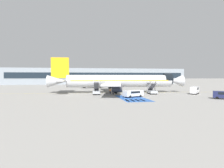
{
  "coord_description": "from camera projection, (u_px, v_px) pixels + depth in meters",
  "views": [
    {
      "loc": [
        -13.41,
        -57.05,
        5.62
      ],
      "look_at": [
        -3.38,
        -1.67,
        3.03
      ],
      "focal_mm": 28.0,
      "sensor_mm": 36.0,
      "label": 1
    }
  ],
  "objects": [
    {
      "name": "ground_plane",
      "position": [
        121.0,
        93.0,
        58.73
      ],
      "size": [
        600.0,
        600.0,
        0.0
      ],
      "primitive_type": "plane",
      "color": "gray"
    },
    {
      "name": "apron_leadline_yellow",
      "position": [
        120.0,
        93.0,
        58.62
      ],
      "size": [
        78.46,
        7.11,
        0.01
      ],
      "primitive_type": "cube",
      "rotation": [
        0.0,
        0.0,
        -1.66
      ],
      "color": "gold",
      "rests_on": "ground_plane"
    },
    {
      "name": "apron_stand_patch_blue",
      "position": [
        132.0,
        98.0,
        44.25
      ],
      "size": [
        6.41,
        13.69,
        0.01
      ],
      "primitive_type": "cube",
      "color": "#2856A8",
      "rests_on": "ground_plane"
    },
    {
      "name": "apron_walkway_bar_0",
      "position": [
        127.0,
        100.0,
        40.08
      ],
      "size": [
        0.44,
        3.6,
        0.01
      ],
      "primitive_type": "cube",
      "color": "silver",
      "rests_on": "ground_plane"
    },
    {
      "name": "apron_walkway_bar_1",
      "position": [
        132.0,
        100.0,
        40.29
      ],
      "size": [
        0.44,
        3.6,
        0.01
      ],
      "primitive_type": "cube",
      "color": "silver",
      "rests_on": "ground_plane"
    },
    {
      "name": "apron_walkway_bar_2",
      "position": [
        137.0,
        100.0,
        40.51
      ],
      "size": [
        0.44,
        3.6,
        0.01
      ],
      "primitive_type": "cube",
      "color": "silver",
      "rests_on": "ground_plane"
    },
    {
      "name": "apron_walkway_bar_3",
      "position": [
        142.0,
        100.0,
        40.72
      ],
      "size": [
        0.44,
        3.6,
        0.01
      ],
      "primitive_type": "cube",
      "color": "silver",
      "rests_on": "ground_plane"
    },
    {
      "name": "airliner",
      "position": [
        118.0,
        81.0,
        58.39
      ],
      "size": [
        45.5,
        33.71,
        11.59
      ],
      "rotation": [
        0.0,
        0.0,
        -1.66
      ],
      "color": "silver",
      "rests_on": "ground_plane"
    },
    {
      "name": "boarding_stairs_forward",
      "position": [
        152.0,
        91.0,
        54.89
      ],
      "size": [
        2.61,
        5.38,
        4.22
      ],
      "rotation": [
        0.0,
        0.0,
        -0.09
      ],
      "color": "#ADB2BA",
      "rests_on": "ground_plane"
    },
    {
      "name": "boarding_stairs_aft",
      "position": [
        96.0,
        91.0,
        53.3
      ],
      "size": [
        2.61,
        5.38,
        4.47
      ],
      "rotation": [
        0.0,
        0.0,
        -0.09
      ],
      "color": "#ADB2BA",
      "rests_on": "ground_plane"
    },
    {
      "name": "fuel_tanker",
      "position": [
        92.0,
        84.0,
        82.03
      ],
      "size": [
        10.61,
        3.47,
        3.27
      ],
      "rotation": [
        0.0,
        0.0,
        1.67
      ],
      "color": "#38383D",
      "rests_on": "ground_plane"
    },
    {
      "name": "service_van_0",
      "position": [
        195.0,
        90.0,
        54.29
      ],
      "size": [
        4.69,
        4.59,
        2.27
      ],
      "rotation": [
        0.0,
        0.0,
        2.33
      ],
      "color": "silver",
      "rests_on": "ground_plane"
    },
    {
      "name": "service_van_1",
      "position": [
        224.0,
        94.0,
        42.14
      ],
      "size": [
        4.86,
        4.43,
        1.92
      ],
      "rotation": [
        0.0,
        0.0,
        4.03
      ],
      "color": "#1E234C",
      "rests_on": "ground_plane"
    },
    {
      "name": "service_van_2",
      "position": [
        133.0,
        93.0,
        46.43
      ],
      "size": [
        5.88,
        3.89,
        1.78
      ],
      "rotation": [
        0.0,
        0.0,
        5.08
      ],
      "color": "silver",
      "rests_on": "ground_plane"
    },
    {
      "name": "ground_crew_0",
      "position": [
        110.0,
        91.0,
        55.29
      ],
      "size": [
        0.49,
        0.41,
        1.62
      ],
      "rotation": [
        0.0,
        0.0,
        3.66
      ],
      "color": "#191E38",
      "rests_on": "ground_plane"
    },
    {
      "name": "ground_crew_1",
      "position": [
        113.0,
        92.0,
        52.48
      ],
      "size": [
        0.49,
        0.39,
        1.62
      ],
      "rotation": [
        0.0,
        0.0,
        2.72
      ],
      "color": "#191E38",
      "rests_on": "ground_plane"
    },
    {
      "name": "traffic_cone_0",
      "position": [
        131.0,
        94.0,
        51.19
      ],
      "size": [
        0.42,
        0.42,
        0.46
      ],
      "color": "orange",
      "rests_on": "ground_plane"
    },
    {
      "name": "terminal_building",
      "position": [
        99.0,
        76.0,
        125.2
      ],
      "size": [
        125.79,
        12.1,
        10.92
      ],
      "color": "#89939E",
      "rests_on": "ground_plane"
    }
  ]
}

